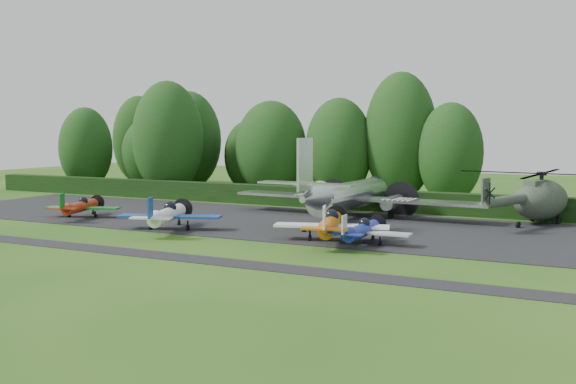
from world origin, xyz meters
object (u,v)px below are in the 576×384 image
at_px(light_plane_white, 168,215).
at_px(helicopter, 541,196).
at_px(transport_plane, 348,195).
at_px(light_plane_orange, 331,224).
at_px(light_plane_blue, 362,230).
at_px(light_plane_red, 81,206).

bearing_deg(light_plane_white, helicopter, 51.91).
relative_size(transport_plane, light_plane_orange, 2.75).
bearing_deg(helicopter, light_plane_orange, -150.25).
bearing_deg(light_plane_orange, light_plane_blue, 12.00).
bearing_deg(transport_plane, light_plane_orange, -77.42).
height_order(light_plane_orange, light_plane_blue, light_plane_orange).
height_order(light_plane_red, light_plane_blue, light_plane_red).
bearing_deg(light_plane_orange, transport_plane, 121.28).
xyz_separation_m(light_plane_orange, helicopter, (12.16, 15.53, 1.03)).
relative_size(transport_plane, light_plane_white, 2.76).
xyz_separation_m(light_plane_red, helicopter, (36.31, 13.96, 1.24)).
distance_m(light_plane_white, light_plane_orange, 13.09).
bearing_deg(light_plane_orange, helicopter, 68.22).
relative_size(light_plane_white, helicopter, 0.54).
bearing_deg(light_plane_blue, light_plane_white, -177.98).
bearing_deg(light_plane_red, light_plane_blue, 14.01).
relative_size(light_plane_red, light_plane_blue, 1.02).
height_order(light_plane_white, helicopter, helicopter).
distance_m(light_plane_red, helicopter, 38.92).
distance_m(transport_plane, helicopter, 15.77).
bearing_deg(light_plane_blue, helicopter, 57.42).
distance_m(light_plane_orange, helicopter, 19.75).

